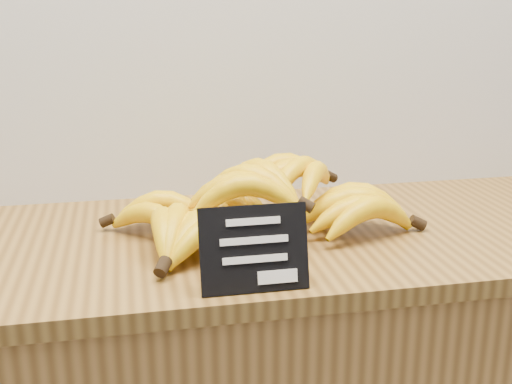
# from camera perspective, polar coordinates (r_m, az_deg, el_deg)

# --- Properties ---
(counter_top) EXTENTS (1.57, 0.54, 0.03)m
(counter_top) POSITION_cam_1_polar(r_m,az_deg,el_deg) (1.14, -0.50, -4.34)
(counter_top) COLOR brown
(counter_top) RESTS_ON counter
(chalkboard_sign) EXTENTS (0.15, 0.04, 0.12)m
(chalkboard_sign) POSITION_cam_1_polar(r_m,az_deg,el_deg) (0.90, -0.16, -5.09)
(chalkboard_sign) COLOR black
(chalkboard_sign) RESTS_ON counter_top
(banana_pile) EXTENTS (0.56, 0.35, 0.13)m
(banana_pile) POSITION_cam_1_polar(r_m,az_deg,el_deg) (1.11, -0.65, -1.34)
(banana_pile) COLOR yellow
(banana_pile) RESTS_ON counter_top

